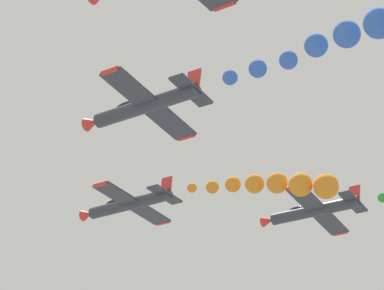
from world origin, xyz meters
name	(u,v)px	position (x,y,z in m)	size (l,w,h in m)	color
airplane_lead	(128,204)	(7.02, 12.07, 73.58)	(9.54, 10.35, 2.56)	#333842
smoke_trail_lead	(285,185)	(8.22, -3.60, 72.37)	(3.46, 13.35, 3.35)	orange
airplane_left_inner	(144,106)	(-7.08, -0.72, 74.30)	(9.48, 10.35, 2.86)	#333842
airplane_right_inner	(313,211)	(19.31, -0.41, 73.94)	(9.41, 10.35, 3.04)	#333842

